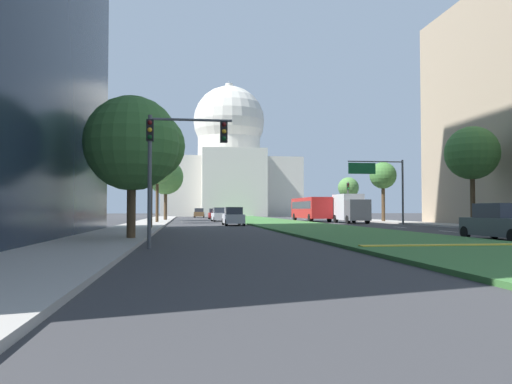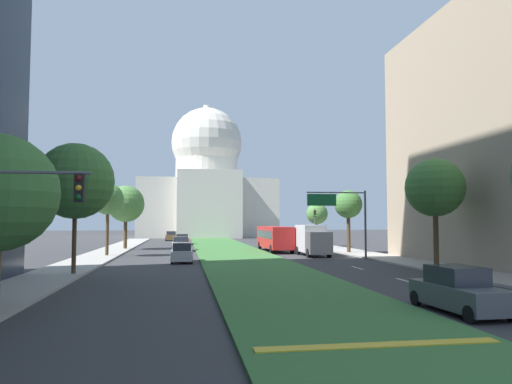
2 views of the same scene
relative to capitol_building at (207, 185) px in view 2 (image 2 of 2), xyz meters
name	(u,v)px [view 2 (image 2 of 2)]	position (x,y,z in m)	size (l,w,h in m)	color
ground_plane	(228,251)	(0.00, -54.34, -12.10)	(260.00, 260.00, 0.00)	#333335
grass_median	(233,253)	(0.00, -59.84, -12.03)	(7.90, 98.98, 0.14)	#386B33
median_curb_nose	(379,345)	(0.00, -98.90, -11.94)	(7.11, 0.50, 0.04)	gold
lane_dashes_right	(303,253)	(7.92, -59.71, -12.09)	(0.16, 67.27, 0.01)	silver
sidewalk_left	(92,259)	(-13.89, -65.34, -12.02)	(4.00, 98.98, 0.15)	#9E9991
sidewalk_right	(373,256)	(13.89, -65.34, -12.02)	(4.00, 98.98, 0.15)	#9E9991
capitol_building	(207,185)	(0.00, 0.00, 0.00)	(30.83, 26.49, 31.40)	beige
traffic_light_near_left	(5,215)	(-10.55, -97.08, -8.30)	(3.34, 0.35, 5.20)	#515456
traffic_light_far_right	(315,223)	(11.39, -52.66, -8.78)	(0.28, 0.35, 5.20)	#515456
overhead_guide_sign	(343,210)	(9.41, -69.21, -7.44)	(5.80, 0.20, 6.50)	#515456
street_tree_left_mid	(76,181)	(-12.64, -78.66, -5.80)	(5.11, 5.11, 8.86)	#4C3823
street_tree_right_mid	(435,188)	(13.10, -79.09, -6.01)	(4.35, 4.35, 8.30)	#4C3823
street_tree_left_far	(108,200)	(-13.11, -61.77, -6.28)	(3.22, 3.22, 7.48)	#4C3823
street_tree_right_far	(348,205)	(12.91, -60.96, -6.66)	(3.14, 3.14, 7.08)	#4C3823
street_tree_left_distant	(126,204)	(-12.70, -49.86, -6.31)	(4.67, 4.67, 8.15)	#4C3823
street_tree_right_distant	(317,214)	(13.26, -47.23, -7.48)	(3.00, 3.00, 6.17)	#4C3823
sedan_lead_stopped	(459,291)	(5.38, -94.21, -11.25)	(2.08, 4.61, 1.82)	#4C5156
sedan_midblock	(182,253)	(-5.56, -69.59, -11.29)	(1.86, 4.42, 1.74)	#BCBCC1
sedan_distant	(180,244)	(-5.76, -53.96, -11.28)	(2.13, 4.22, 1.76)	#BCBCC1
sedan_far_horizon	(182,240)	(-5.56, -38.64, -11.32)	(1.94, 4.49, 1.65)	maroon
sedan_very_far	(171,236)	(-7.58, -22.74, -11.28)	(2.13, 4.38, 1.74)	brown
box_truck_delivery	(312,240)	(7.87, -63.96, -10.42)	(2.40, 6.40, 3.20)	#4C5156
city_bus	(274,236)	(5.38, -56.08, -10.33)	(2.62, 11.00, 2.95)	#B21E1E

